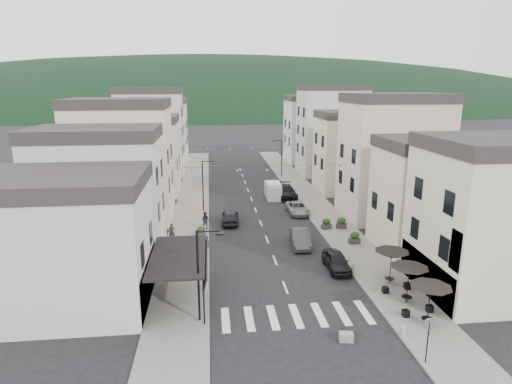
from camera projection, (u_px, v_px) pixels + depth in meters
ground at (303, 334)px, 25.30m from camera, size 700.00×700.00×0.00m
sidewalk_left at (193, 198)px, 55.36m from camera, size 4.00×76.00×0.12m
sidewalk_right at (307, 195)px, 56.94m from camera, size 4.00×76.00×0.12m
hill_backdrop at (216, 105)px, 314.63m from camera, size 640.00×360.00×70.00m
boutique_building at (52, 250)px, 27.52m from camera, size 12.00×8.00×8.00m
bistro_building at (499, 224)px, 29.47m from camera, size 10.00×8.00×10.00m
boutique_awning at (182, 257)px, 28.60m from camera, size 3.77×7.50×3.28m
buildings_row_left at (142, 146)px, 58.70m from camera, size 10.20×54.16×14.00m
buildings_row_right at (349, 143)px, 60.59m from camera, size 10.20×54.16×14.50m
cafe_terrace at (409, 271)px, 28.24m from camera, size 2.50×8.10×2.53m
streetlamp_left_near at (203, 266)px, 25.72m from camera, size 1.70×0.56×6.00m
streetlamp_left_far at (205, 181)px, 48.87m from camera, size 1.70×0.56×6.00m
streetlamp_right_far at (280, 154)px, 67.45m from camera, size 1.70×0.56×6.00m
traffic_sign at (429, 331)px, 22.07m from camera, size 0.70×0.07×2.70m
bollards at (287, 285)px, 30.50m from camera, size 11.66×10.26×0.60m
bunting_near at (260, 169)px, 45.15m from camera, size 19.00×0.28×0.62m
bunting_far at (247, 148)px, 60.58m from camera, size 19.00×0.28×0.62m
parked_car_a at (337, 261)px, 33.97m from camera, size 1.67×4.11×1.40m
parked_car_b at (300, 238)px, 38.99m from camera, size 1.95×4.62×1.48m
parked_car_c at (297, 208)px, 48.88m from camera, size 2.21×4.71×1.30m
parked_car_d at (286, 192)px, 55.78m from camera, size 2.36×5.60×1.61m
parked_car_e at (230, 217)px, 45.34m from camera, size 1.98×4.44×1.48m
delivery_van at (273, 190)px, 55.61m from camera, size 1.87×4.50×2.14m
pedestrian_a at (172, 232)px, 40.08m from camera, size 0.62×0.43×1.62m
pedestrian_b at (206, 221)px, 43.07m from camera, size 1.01×0.85×1.82m
concrete_block_a at (346, 337)px, 24.52m from camera, size 0.87×0.63×0.50m
planter_la at (203, 241)px, 38.44m from camera, size 1.18×0.94×1.16m
planter_lb at (201, 232)px, 41.08m from camera, size 0.93×0.53×1.03m
planter_ra at (355, 238)px, 39.24m from camera, size 1.04×0.62×1.12m
planter_rb at (341, 223)px, 43.48m from camera, size 1.18×0.93×1.16m
planter_rc at (326, 224)px, 43.32m from camera, size 1.13×0.91×1.11m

